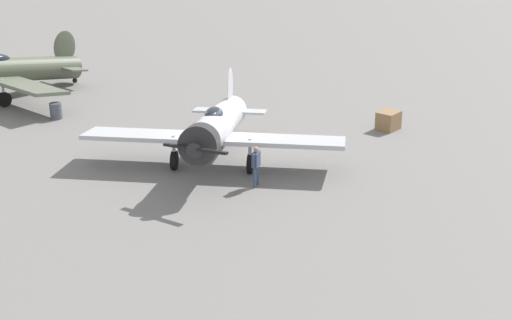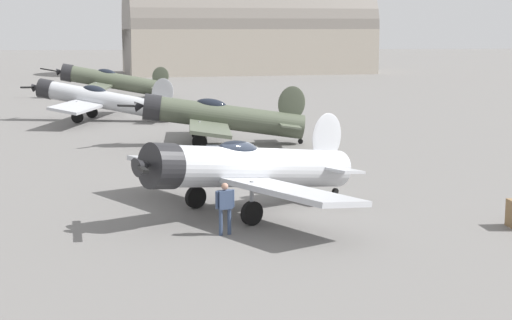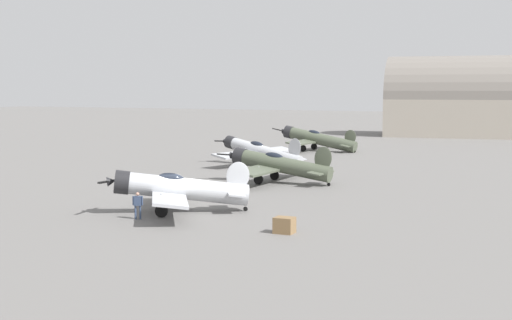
{
  "view_description": "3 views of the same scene",
  "coord_description": "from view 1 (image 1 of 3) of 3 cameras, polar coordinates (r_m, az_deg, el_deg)",
  "views": [
    {
      "loc": [
        20.9,
        -22.04,
        11.09
      ],
      "look_at": [
        3.28,
        -1.33,
        1.1
      ],
      "focal_mm": 52.22,
      "sensor_mm": 36.0,
      "label": 1
    },
    {
      "loc": [
        27.36,
        -2.96,
        6.42
      ],
      "look_at": [
        0.0,
        -0.0,
        1.8
      ],
      "focal_mm": 55.86,
      "sensor_mm": 36.0,
      "label": 2
    },
    {
      "loc": [
        39.72,
        23.8,
        7.97
      ],
      "look_at": [
        -18.16,
        -3.48,
        1.6
      ],
      "focal_mm": 51.04,
      "sensor_mm": 36.0,
      "label": 3
    }
  ],
  "objects": [
    {
      "name": "airplane_mid_apron",
      "position": [
        43.74,
        -18.77,
        6.5
      ],
      "size": [
        11.15,
        10.32,
        3.31
      ],
      "rotation": [
        0.0,
        0.0,
        4.69
      ],
      "color": "#4C5442",
      "rests_on": "ground_plane"
    },
    {
      "name": "airplane_foreground",
      "position": [
        31.37,
        -3.11,
        2.45
      ],
      "size": [
        10.27,
        8.8,
        3.31
      ],
      "rotation": [
        0.0,
        0.0,
        5.29
      ],
      "color": "#B7BABF",
      "rests_on": "ground_plane"
    },
    {
      "name": "equipment_crate",
      "position": [
        36.7,
        10.11,
        2.99
      ],
      "size": [
        0.89,
        1.08,
        0.89
      ],
      "rotation": [
        0.0,
        0.0,
        1.59
      ],
      "color": "olive",
      "rests_on": "ground_plane"
    },
    {
      "name": "ground_crew_mechanic",
      "position": [
        29.01,
        0.0,
        -0.18
      ],
      "size": [
        0.37,
        0.61,
        1.65
      ],
      "rotation": [
        0.0,
        0.0,
        0.36
      ],
      "color": "#384766",
      "rests_on": "ground_plane"
    },
    {
      "name": "fuel_drum",
      "position": [
        39.19,
        -15.08,
        3.65
      ],
      "size": [
        0.64,
        0.64,
        0.82
      ],
      "color": "#474C56",
      "rests_on": "ground_plane"
    },
    {
      "name": "ground_plane",
      "position": [
        32.34,
        -2.91,
        0.09
      ],
      "size": [
        400.0,
        400.0,
        0.0
      ],
      "primitive_type": "plane",
      "color": "slate"
    }
  ]
}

